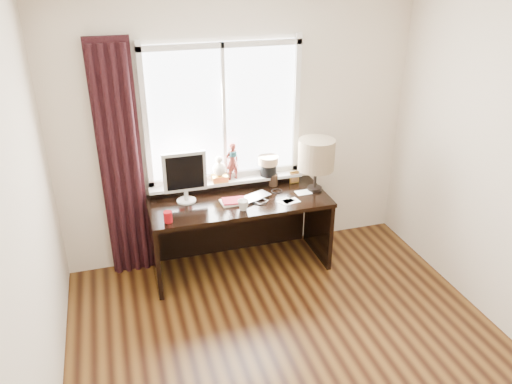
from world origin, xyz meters
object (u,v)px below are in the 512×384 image
object	(u,v)px
mug	(243,205)
table_lamp	(316,155)
laptop	(253,198)
red_cup	(168,217)
monitor	(185,174)
desk	(237,218)

from	to	relation	value
mug	table_lamp	distance (m)	0.87
table_lamp	laptop	bearing A→B (deg)	-177.60
mug	red_cup	size ratio (longest dim) A/B	1.02
monitor	table_lamp	bearing A→B (deg)	-5.10
desk	table_lamp	distance (m)	0.98
laptop	mug	xyz separation A→B (m)	(-0.15, -0.18, 0.04)
table_lamp	red_cup	bearing A→B (deg)	-170.77
laptop	desk	xyz separation A→B (m)	(-0.13, 0.12, -0.26)
red_cup	monitor	xyz separation A→B (m)	(0.22, 0.35, 0.23)
desk	monitor	world-z (taller)	monitor
desk	table_lamp	world-z (taller)	table_lamp
laptop	red_cup	bearing A→B (deg)	170.37
red_cup	monitor	world-z (taller)	monitor
table_lamp	monitor	bearing A→B (deg)	174.90
red_cup	laptop	bearing A→B (deg)	14.29
mug	monitor	distance (m)	0.61
red_cup	table_lamp	bearing A→B (deg)	9.23
red_cup	mug	bearing A→B (deg)	2.77
table_lamp	mug	bearing A→B (deg)	-165.35
laptop	mug	size ratio (longest dim) A/B	3.45
laptop	desk	bearing A→B (deg)	113.23
desk	red_cup	bearing A→B (deg)	-154.59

